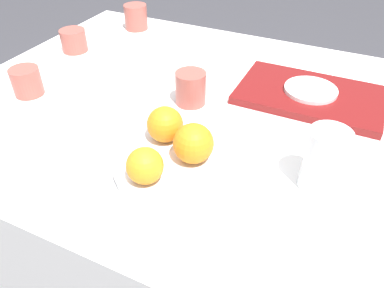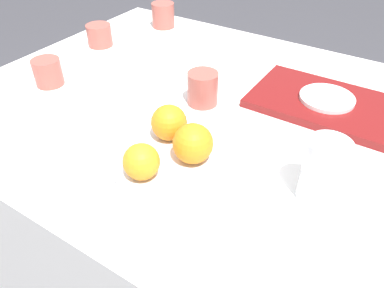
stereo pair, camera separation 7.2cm
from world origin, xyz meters
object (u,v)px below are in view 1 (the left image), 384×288
(orange_0, at_px, (193,143))
(cup_1, at_px, (136,17))
(cup_0, at_px, (74,41))
(cup_3, at_px, (190,89))
(orange_2, at_px, (145,166))
(cup_2, at_px, (27,82))
(orange_1, at_px, (165,124))
(water_glass, at_px, (324,160))
(fruit_platter, at_px, (192,159))
(side_plate, at_px, (311,90))
(serving_tray, at_px, (310,95))

(orange_0, relative_size, cup_1, 0.95)
(cup_0, relative_size, cup_3, 0.95)
(orange_2, height_order, cup_2, orange_2)
(orange_1, xyz_separation_m, water_glass, (0.32, 0.01, 0.01))
(cup_0, xyz_separation_m, cup_2, (0.07, -0.26, 0.00))
(orange_0, bearing_deg, water_glass, 11.93)
(fruit_platter, distance_m, orange_0, 0.04)
(water_glass, bearing_deg, cup_2, 178.12)
(side_plate, bearing_deg, water_glass, -75.77)
(water_glass, height_order, cup_2, water_glass)
(water_glass, height_order, cup_0, water_glass)
(orange_2, distance_m, water_glass, 0.32)
(orange_0, distance_m, water_glass, 0.24)
(orange_1, xyz_separation_m, orange_2, (0.03, -0.13, -0.00))
(side_plate, bearing_deg, cup_1, 161.41)
(orange_0, height_order, side_plate, orange_0)
(side_plate, xyz_separation_m, cup_1, (-0.65, 0.22, 0.02))
(cup_0, bearing_deg, serving_tray, 1.85)
(serving_tray, bearing_deg, side_plate, 0.00)
(cup_2, relative_size, cup_3, 0.90)
(water_glass, bearing_deg, cup_0, 160.33)
(orange_1, bearing_deg, cup_2, 174.70)
(orange_1, bearing_deg, water_glass, 2.70)
(orange_1, bearing_deg, orange_0, -23.27)
(side_plate, bearing_deg, cup_3, -150.30)
(orange_2, distance_m, cup_0, 0.67)
(fruit_platter, xyz_separation_m, water_glass, (0.24, 0.04, 0.05))
(orange_2, relative_size, cup_1, 0.83)
(orange_2, height_order, side_plate, orange_2)
(cup_2, bearing_deg, side_plate, 23.49)
(fruit_platter, bearing_deg, orange_2, -117.08)
(cup_2, distance_m, cup_3, 0.42)
(fruit_platter, height_order, orange_2, orange_2)
(side_plate, height_order, cup_1, cup_1)
(orange_1, bearing_deg, serving_tray, 53.96)
(fruit_platter, relative_size, cup_0, 4.03)
(fruit_platter, height_order, orange_1, orange_1)
(orange_1, distance_m, cup_2, 0.43)
(water_glass, relative_size, cup_0, 1.58)
(water_glass, bearing_deg, cup_1, 144.00)
(orange_0, xyz_separation_m, cup_2, (-0.50, 0.07, -0.02))
(side_plate, height_order, cup_2, cup_2)
(orange_0, xyz_separation_m, cup_1, (-0.50, 0.58, -0.02))
(orange_0, height_order, serving_tray, orange_0)
(cup_1, bearing_deg, cup_2, -91.04)
(serving_tray, distance_m, side_plate, 0.01)
(cup_0, bearing_deg, cup_1, 72.78)
(fruit_platter, xyz_separation_m, cup_1, (-0.49, 0.58, 0.03))
(serving_tray, xyz_separation_m, cup_0, (-0.73, -0.02, 0.02))
(cup_3, bearing_deg, fruit_platter, -63.43)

